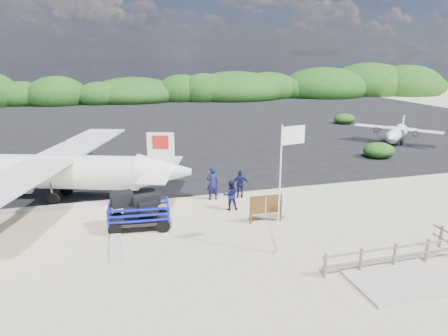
# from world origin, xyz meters

# --- Properties ---
(ground) EXTENTS (160.00, 160.00, 0.00)m
(ground) POSITION_xyz_m (0.00, 0.00, 0.00)
(ground) COLOR beige
(asphalt_apron) EXTENTS (90.00, 50.00, 0.04)m
(asphalt_apron) POSITION_xyz_m (0.00, 30.00, 0.00)
(asphalt_apron) COLOR #B2B2B2
(asphalt_apron) RESTS_ON ground
(lagoon) EXTENTS (9.00, 7.00, 0.40)m
(lagoon) POSITION_xyz_m (-9.00, 1.50, 0.00)
(lagoon) COLOR #B2B2B2
(lagoon) RESTS_ON ground
(walkway_pad) EXTENTS (3.50, 2.50, 0.10)m
(walkway_pad) POSITION_xyz_m (5.50, -6.00, 0.00)
(walkway_pad) COLOR #B2B2B2
(walkway_pad) RESTS_ON ground
(vegetation_band) EXTENTS (124.00, 8.00, 4.40)m
(vegetation_band) POSITION_xyz_m (0.00, 55.00, 0.00)
(vegetation_band) COLOR #B2B2B2
(vegetation_band) RESTS_ON ground
(fence) EXTENTS (6.40, 2.00, 1.10)m
(fence) POSITION_xyz_m (6.00, -5.00, 0.00)
(fence) COLOR #B2B2B2
(fence) RESTS_ON ground
(baggage_cart) EXTENTS (3.19, 1.99, 1.53)m
(baggage_cart) POSITION_xyz_m (-3.37, 1.23, 0.00)
(baggage_cart) COLOR #0D19C9
(baggage_cart) RESTS_ON ground
(flagpole) EXTENTS (1.16, 0.66, 5.45)m
(flagpole) POSITION_xyz_m (2.01, -2.81, 0.00)
(flagpole) COLOR white
(flagpole) RESTS_ON ground
(signboard) EXTENTS (1.76, 0.19, 1.45)m
(signboard) POSITION_xyz_m (2.69, 0.35, 0.00)
(signboard) COLOR brown
(signboard) RESTS_ON ground
(crew_a) EXTENTS (0.74, 0.51, 1.97)m
(crew_a) POSITION_xyz_m (0.89, 4.14, 0.98)
(crew_a) COLOR #121444
(crew_a) RESTS_ON ground
(crew_b) EXTENTS (0.89, 0.75, 1.66)m
(crew_b) POSITION_xyz_m (1.48, 2.42, 0.83)
(crew_b) COLOR #121444
(crew_b) RESTS_ON ground
(crew_c) EXTENTS (1.02, 0.57, 1.65)m
(crew_c) POSITION_xyz_m (2.52, 4.05, 0.83)
(crew_c) COLOR #121444
(crew_c) RESTS_ON ground
(aircraft_large) EXTENTS (21.45, 21.45, 5.08)m
(aircraft_large) POSITION_xyz_m (15.50, 26.23, 0.00)
(aircraft_large) COLOR #B2B2B2
(aircraft_large) RESTS_ON ground
(aircraft_small) EXTENTS (8.90, 8.90, 2.27)m
(aircraft_small) POSITION_xyz_m (-8.44, 34.74, 0.00)
(aircraft_small) COLOR #B2B2B2
(aircraft_small) RESTS_ON ground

